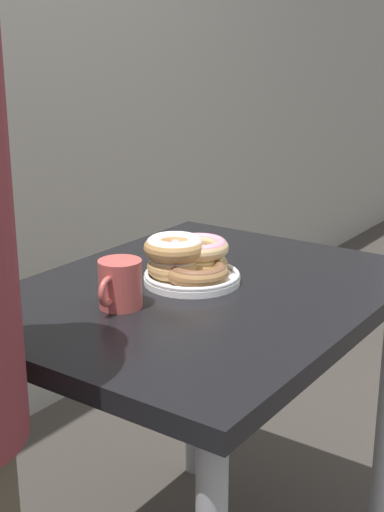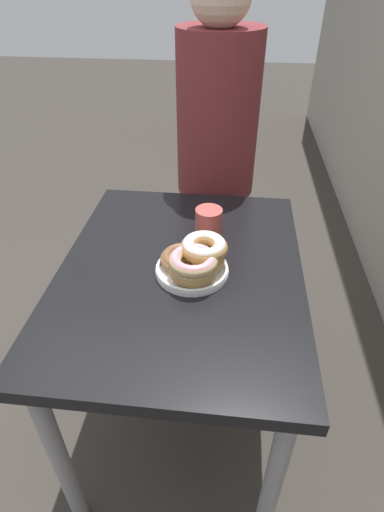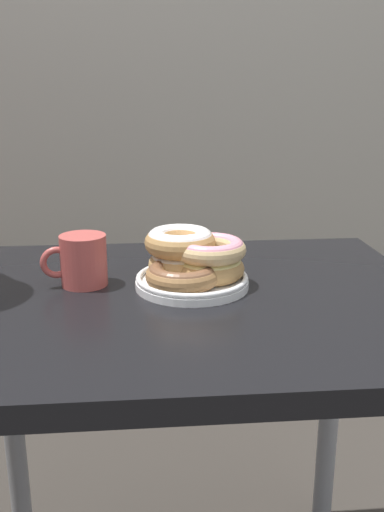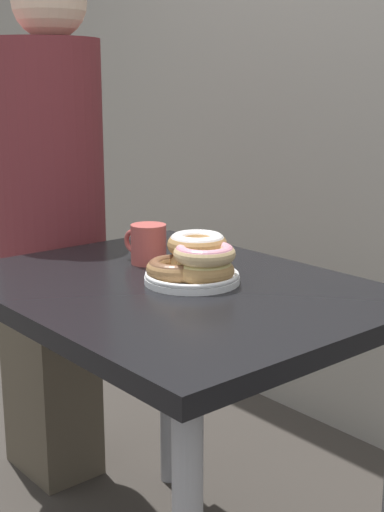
{
  "view_description": "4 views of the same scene",
  "coord_description": "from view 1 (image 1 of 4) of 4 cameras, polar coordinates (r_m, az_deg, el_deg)",
  "views": [
    {
      "loc": [
        -1.17,
        -0.65,
        1.28
      ],
      "look_at": [
        0.02,
        0.18,
        0.83
      ],
      "focal_mm": 50.0,
      "sensor_mm": 36.0,
      "label": 1
    },
    {
      "loc": [
        0.9,
        0.28,
        1.5
      ],
      "look_at": [
        0.02,
        0.18,
        0.83
      ],
      "focal_mm": 28.0,
      "sensor_mm": 36.0,
      "label": 2
    },
    {
      "loc": [
        -0.07,
        -0.81,
        1.13
      ],
      "look_at": [
        0.02,
        0.18,
        0.83
      ],
      "focal_mm": 40.0,
      "sensor_mm": 36.0,
      "label": 3
    },
    {
      "loc": [
        1.17,
        -0.79,
        1.2
      ],
      "look_at": [
        0.02,
        0.18,
        0.83
      ],
      "focal_mm": 50.0,
      "sensor_mm": 36.0,
      "label": 4
    }
  ],
  "objects": [
    {
      "name": "coffee_mug",
      "position": [
        1.39,
        -5.8,
        -2.21
      ],
      "size": [
        0.12,
        0.09,
        0.1
      ],
      "color": "#B74C47",
      "rests_on": "dining_table"
    },
    {
      "name": "donut_plate",
      "position": [
        1.53,
        -0.26,
        -0.41
      ],
      "size": [
        0.24,
        0.23,
        0.1
      ],
      "color": "white",
      "rests_on": "dining_table"
    },
    {
      "name": "dining_table",
      "position": [
        1.55,
        0.67,
        -6.25
      ],
      "size": [
        0.91,
        0.71,
        0.77
      ],
      "color": "black",
      "rests_on": "ground_plane"
    }
  ]
}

